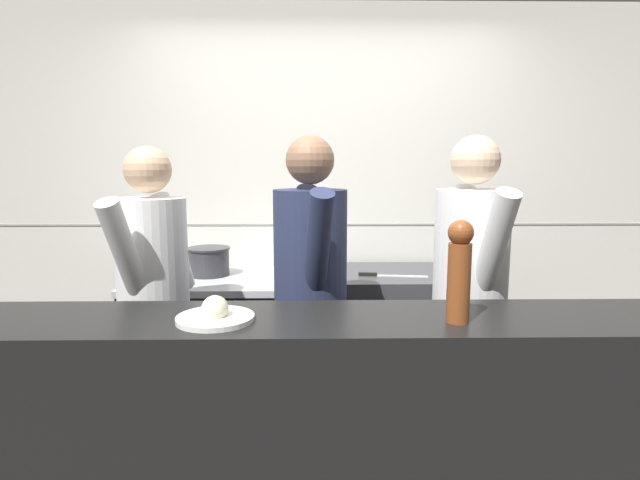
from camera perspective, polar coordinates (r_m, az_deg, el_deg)
The scene contains 11 objects.
wall_back_tiled at distance 3.42m, azimuth 0.22°, elevation 4.33°, with size 8.00×0.06×2.60m.
oven_range at distance 3.25m, azimuth -10.27°, elevation -11.66°, with size 1.15×0.71×0.87m.
prep_counter at distance 3.26m, azimuth 9.41°, elevation -11.42°, with size 0.96×0.65×0.90m.
pass_counter at distance 1.99m, azimuth -1.40°, elevation -22.99°, with size 2.96×0.45×1.01m.
stock_pot at distance 3.19m, azimuth -12.58°, elevation -2.30°, with size 0.26×0.26×0.18m.
chefs_knife at distance 3.00m, azimuth 7.63°, elevation -4.02°, with size 0.41×0.08×0.02m.
plated_dish_main at distance 1.77m, azimuth -11.89°, elevation -8.35°, with size 0.27×0.27×0.09m.
pepper_mill at distance 1.75m, azimuth 15.63°, elevation -3.24°, with size 0.09×0.09×0.35m.
chef_head_cook at distance 2.52m, azimuth -18.43°, elevation -6.54°, with size 0.40×0.71×1.64m.
chef_sous at distance 2.37m, azimuth -1.11°, elevation -6.41°, with size 0.39×0.74×1.68m.
chef_line at distance 2.47m, azimuth 16.70°, elevation -6.15°, with size 0.38×0.74×1.68m.
Camera 1 is at (-0.07, -1.93, 1.54)m, focal length 28.00 mm.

